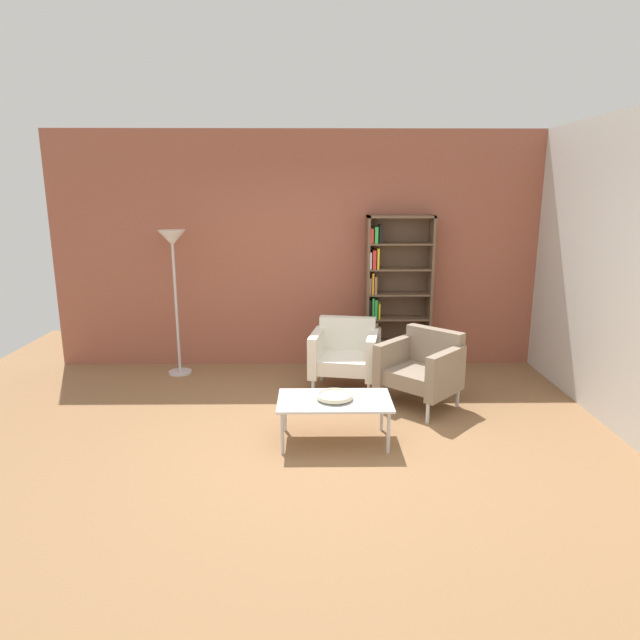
# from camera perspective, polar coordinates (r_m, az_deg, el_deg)

# --- Properties ---
(ground_plane) EXTENTS (8.32, 8.32, 0.00)m
(ground_plane) POSITION_cam_1_polar(r_m,az_deg,el_deg) (4.92, -0.83, -13.15)
(ground_plane) COLOR olive
(brick_back_panel) EXTENTS (6.40, 0.12, 2.90)m
(brick_back_panel) POSITION_cam_1_polar(r_m,az_deg,el_deg) (6.90, -0.83, 7.16)
(brick_back_panel) COLOR #9E5642
(brick_back_panel) RESTS_ON ground_plane
(plaster_right_partition) EXTENTS (0.12, 5.20, 2.90)m
(plaster_right_partition) POSITION_cam_1_polar(r_m,az_deg,el_deg) (5.80, 28.77, 4.34)
(plaster_right_partition) COLOR silver
(plaster_right_partition) RESTS_ON ground_plane
(bookshelf_tall) EXTENTS (0.80, 0.30, 1.90)m
(bookshelf_tall) POSITION_cam_1_polar(r_m,az_deg,el_deg) (6.84, 7.53, 2.61)
(bookshelf_tall) COLOR brown
(bookshelf_tall) RESTS_ON ground_plane
(coffee_table_low) EXTENTS (1.00, 0.56, 0.40)m
(coffee_table_low) POSITION_cam_1_polar(r_m,az_deg,el_deg) (4.89, 1.52, -8.59)
(coffee_table_low) COLOR silver
(coffee_table_low) RESTS_ON ground_plane
(decorative_bowl) EXTENTS (0.32, 0.32, 0.05)m
(decorative_bowl) POSITION_cam_1_polar(r_m,az_deg,el_deg) (4.86, 1.53, -7.86)
(decorative_bowl) COLOR beige
(decorative_bowl) RESTS_ON coffee_table_low
(armchair_by_bookshelf) EXTENTS (0.82, 0.77, 0.78)m
(armchair_by_bookshelf) POSITION_cam_1_polar(r_m,az_deg,el_deg) (6.16, 2.61, -3.46)
(armchair_by_bookshelf) COLOR white
(armchair_by_bookshelf) RESTS_ON ground_plane
(armchair_corner_red) EXTENTS (0.95, 0.95, 0.78)m
(armchair_corner_red) POSITION_cam_1_polar(r_m,az_deg,el_deg) (5.78, 10.56, -4.82)
(armchair_corner_red) COLOR gray
(armchair_corner_red) RESTS_ON ground_plane
(floor_lamp_torchiere) EXTENTS (0.32, 0.32, 1.74)m
(floor_lamp_torchiere) POSITION_cam_1_polar(r_m,az_deg,el_deg) (6.69, -15.00, 6.50)
(floor_lamp_torchiere) COLOR silver
(floor_lamp_torchiere) RESTS_ON ground_plane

